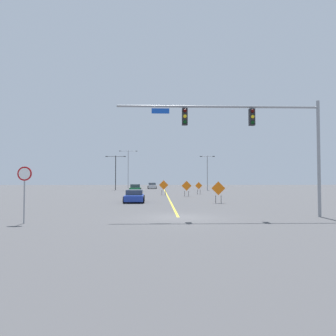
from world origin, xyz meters
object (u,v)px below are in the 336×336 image
object	(u,v)px
street_lamp_far_left	(116,169)
traffic_signal_assembly	(253,128)
construction_sign_median_far	(218,189)
construction_sign_left_shoulder	(187,186)
construction_sign_right_lane	(164,186)
street_lamp_near_right	(207,170)
stop_sign	(24,183)
car_blue_distant	(134,196)
car_green_mid	(135,188)
car_silver_far	(152,186)
street_lamp_near_left	(128,166)
construction_sign_right_shoulder	(199,186)

from	to	relation	value
street_lamp_far_left	traffic_signal_assembly	bearing A→B (deg)	-71.75
street_lamp_far_left	construction_sign_median_far	world-z (taller)	street_lamp_far_left
traffic_signal_assembly	construction_sign_left_shoulder	distance (m)	22.35
construction_sign_right_lane	street_lamp_near_right	bearing A→B (deg)	61.12
street_lamp_far_left	construction_sign_right_lane	size ratio (longest dim) A/B	3.35
construction_sign_median_far	stop_sign	bearing A→B (deg)	-134.77
stop_sign	car_blue_distant	distance (m)	15.41
stop_sign	car_green_mid	distance (m)	40.29
car_silver_far	car_blue_distant	bearing A→B (deg)	-91.23
street_lamp_far_left	construction_sign_median_far	bearing A→B (deg)	-66.61
car_blue_distant	street_lamp_near_right	bearing A→B (deg)	67.65
traffic_signal_assembly	construction_sign_left_shoulder	size ratio (longest dim) A/B	6.09
street_lamp_near_left	construction_sign_median_far	distance (m)	51.73
stop_sign	street_lamp_near_left	distance (m)	62.85
car_green_mid	traffic_signal_assembly	bearing A→B (deg)	-74.93
car_green_mid	construction_sign_median_far	bearing A→B (deg)	-69.42
stop_sign	car_blue_distant	xyz separation A→B (m)	(4.68, 14.60, -1.55)
construction_sign_left_shoulder	construction_sign_right_shoulder	world-z (taller)	construction_sign_left_shoulder
stop_sign	construction_sign_right_shoulder	world-z (taller)	stop_sign
construction_sign_left_shoulder	construction_sign_right_shoulder	bearing A→B (deg)	68.03
construction_sign_median_far	car_silver_far	xyz separation A→B (m)	(-7.40, 42.75, -0.68)
construction_sign_left_shoulder	construction_sign_right_lane	size ratio (longest dim) A/B	0.98
construction_sign_median_far	car_green_mid	bearing A→B (deg)	110.58
construction_sign_median_far	street_lamp_near_right	bearing A→B (deg)	82.76
construction_sign_right_lane	stop_sign	bearing A→B (deg)	-105.71
traffic_signal_assembly	car_silver_far	bearing A→B (deg)	97.91
construction_sign_right_shoulder	car_silver_far	size ratio (longest dim) A/B	0.44
street_lamp_near_left	stop_sign	bearing A→B (deg)	-89.27
street_lamp_far_left	construction_sign_median_far	xyz separation A→B (m)	(14.86, -34.36, -3.03)
car_green_mid	street_lamp_near_right	bearing A→B (deg)	16.93
construction_sign_median_far	car_blue_distant	size ratio (longest dim) A/B	0.48
stop_sign	construction_sign_left_shoulder	xyz separation A→B (m)	(10.88, 24.10, -0.80)
construction_sign_left_shoulder	car_blue_distant	distance (m)	11.37
construction_sign_left_shoulder	traffic_signal_assembly	bearing A→B (deg)	-84.43
traffic_signal_assembly	car_blue_distant	world-z (taller)	traffic_signal_assembly
street_lamp_far_left	construction_sign_right_shoulder	size ratio (longest dim) A/B	3.86
street_lamp_far_left	car_green_mid	xyz separation A→B (m)	(4.69, -7.27, -3.74)
construction_sign_median_far	street_lamp_far_left	bearing A→B (deg)	113.39
construction_sign_right_shoulder	car_green_mid	size ratio (longest dim) A/B	0.41
car_green_mid	car_blue_distant	bearing A→B (deg)	-85.80
street_lamp_near_left	car_green_mid	bearing A→B (deg)	-80.94
car_blue_distant	street_lamp_near_left	bearing A→B (deg)	96.49
car_green_mid	street_lamp_far_left	bearing A→B (deg)	122.83
construction_sign_left_shoulder	stop_sign	bearing A→B (deg)	-114.29
traffic_signal_assembly	construction_sign_median_far	xyz separation A→B (m)	(-0.04, 10.82, -4.18)
traffic_signal_assembly	construction_sign_right_shoulder	bearing A→B (deg)	89.37
construction_sign_right_shoulder	car_silver_far	world-z (taller)	construction_sign_right_shoulder
traffic_signal_assembly	street_lamp_near_left	distance (m)	62.04
car_green_mid	street_lamp_near_left	bearing A→B (deg)	99.06
car_green_mid	construction_sign_left_shoulder	bearing A→B (deg)	-63.30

